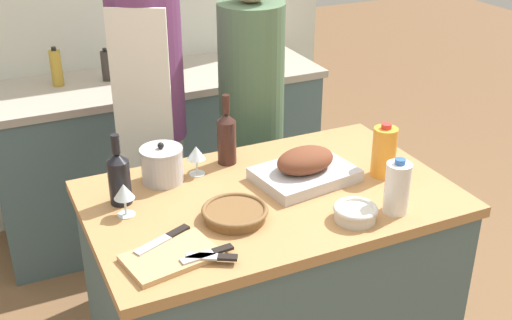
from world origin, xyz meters
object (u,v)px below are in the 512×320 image
object	(u,v)px
stock_pot	(162,165)
juice_jug	(384,152)
cutting_board	(171,257)
condiment_bottle_short	(56,68)
wine_bottle_dark	(119,177)
condiment_bottle_tall	(106,66)
person_cook_aproned	(150,106)
roasting_pan	(305,168)
knife_paring	(214,257)
milk_jug	(397,188)
mixing_bowl	(355,212)
knife_chef	(164,238)
wine_glass_left	(196,154)
wine_glass_right	(124,193)
wine_bottle_green	(227,137)
knife_bread	(209,253)
wicker_basket	(235,213)
person_cook_guest	(251,114)

from	to	relation	value
stock_pot	juice_jug	distance (m)	0.83
cutting_board	condiment_bottle_short	bearing A→B (deg)	91.32
stock_pot	condiment_bottle_short	bearing A→B (deg)	97.85
wine_bottle_dark	condiment_bottle_tall	xyz separation A→B (m)	(0.26, 1.32, -0.02)
condiment_bottle_tall	person_cook_aproned	bearing A→B (deg)	-86.87
roasting_pan	knife_paring	distance (m)	0.61
milk_jug	knife_paring	bearing A→B (deg)	-178.53
mixing_bowl	person_cook_aproned	xyz separation A→B (m)	(-0.38, 1.08, 0.06)
milk_jug	knife_chef	distance (m)	0.79
wine_bottle_dark	wine_glass_left	distance (m)	0.33
wine_glass_right	knife_chef	bearing A→B (deg)	-73.92
wine_bottle_green	wine_bottle_dark	xyz separation A→B (m)	(-0.46, -0.13, -0.01)
knife_bread	mixing_bowl	bearing A→B (deg)	0.69
milk_jug	wine_bottle_dark	xyz separation A→B (m)	(-0.83, 0.46, 0.01)
mixing_bowl	condiment_bottle_short	xyz separation A→B (m)	(-0.67, 1.79, 0.07)
wine_glass_right	knife_chef	xyz separation A→B (m)	(0.06, -0.22, -0.07)
wine_glass_right	condiment_bottle_short	size ratio (longest dim) A/B	0.58
roasting_pan	wicker_basket	distance (m)	0.38
wine_bottle_green	condiment_bottle_short	world-z (taller)	wine_bottle_green
wicker_basket	wine_glass_left	bearing A→B (deg)	90.35
milk_jug	condiment_bottle_tall	distance (m)	1.86
wicker_basket	wine_bottle_green	distance (m)	0.44
roasting_pan	wine_glass_left	distance (m)	0.41
knife_chef	condiment_bottle_short	xyz separation A→B (m)	(-0.05, 1.66, 0.07)
wine_glass_right	condiment_bottle_short	distance (m)	1.44
knife_paring	condiment_bottle_short	xyz separation A→B (m)	(-0.15, 1.82, 0.07)
wine_glass_right	person_cook_aproned	xyz separation A→B (m)	(0.30, 0.73, 0.00)
stock_pot	person_cook_aproned	world-z (taller)	person_cook_aproned
milk_jug	wine_bottle_green	distance (m)	0.70
wine_glass_right	person_cook_guest	distance (m)	1.04
stock_pot	knife_paring	size ratio (longest dim) A/B	1.06
juice_jug	person_cook_aproned	bearing A→B (deg)	127.57
wine_bottle_dark	knife_paring	size ratio (longest dim) A/B	1.73
cutting_board	person_cook_guest	xyz separation A→B (m)	(0.72, 0.99, -0.03)
roasting_pan	wicker_basket	world-z (taller)	roasting_pan
knife_paring	condiment_bottle_short	size ratio (longest dim) A/B	0.73
mixing_bowl	person_cook_guest	bearing A→B (deg)	84.89
condiment_bottle_tall	wicker_basket	bearing A→B (deg)	-87.95
condiment_bottle_tall	knife_chef	bearing A→B (deg)	-97.09
mixing_bowl	person_cook_guest	xyz separation A→B (m)	(0.09, 1.03, -0.04)
juice_jug	knife_bread	world-z (taller)	juice_jug
wicker_basket	condiment_bottle_short	xyz separation A→B (m)	(-0.31, 1.61, 0.07)
juice_jug	condiment_bottle_tall	size ratio (longest dim) A/B	1.19
milk_jug	stock_pot	bearing A→B (deg)	139.84
juice_jug	person_cook_aproned	xyz separation A→B (m)	(-0.65, 0.85, -0.01)
condiment_bottle_tall	condiment_bottle_short	size ratio (longest dim) A/B	0.85
wine_glass_right	knife_paring	world-z (taller)	wine_glass_right
condiment_bottle_tall	person_cook_guest	xyz separation A→B (m)	(0.51, -0.73, -0.10)
knife_chef	person_cook_aproned	bearing A→B (deg)	75.88
wine_glass_left	knife_paring	world-z (taller)	wine_glass_left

